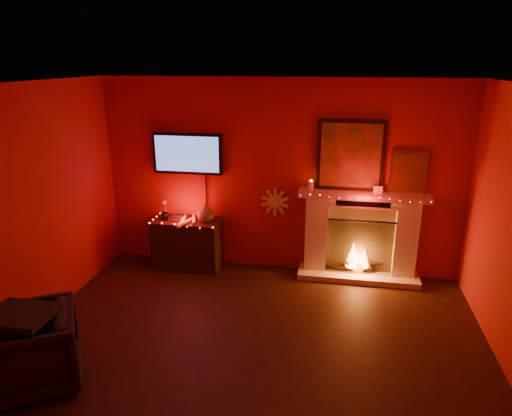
{
  "coord_description": "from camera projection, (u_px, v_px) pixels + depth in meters",
  "views": [
    {
      "loc": [
        0.77,
        -3.6,
        2.92
      ],
      "look_at": [
        -0.18,
        1.7,
        1.15
      ],
      "focal_mm": 32.0,
      "sensor_mm": 36.0,
      "label": 1
    }
  ],
  "objects": [
    {
      "name": "armchair",
      "position": [
        31.0,
        350.0,
        4.19
      ],
      "size": [
        1.1,
        1.09,
        0.74
      ],
      "primitive_type": "imported",
      "rotation": [
        0.0,
        0.0,
        -1.02
      ],
      "color": "black",
      "rests_on": "floor"
    },
    {
      "name": "fireplace",
      "position": [
        360.0,
        228.0,
        6.22
      ],
      "size": [
        1.72,
        0.4,
        2.18
      ],
      "color": "beige",
      "rests_on": "floor"
    },
    {
      "name": "console_table",
      "position": [
        188.0,
        241.0,
        6.61
      ],
      "size": [
        0.96,
        0.61,
        0.99
      ],
      "color": "black",
      "rests_on": "floor"
    },
    {
      "name": "sunburst_clock",
      "position": [
        275.0,
        202.0,
        6.42
      ],
      "size": [
        0.4,
        0.03,
        0.4
      ],
      "color": "gold",
      "rests_on": "room"
    },
    {
      "name": "tv",
      "position": [
        187.0,
        154.0,
        6.41
      ],
      "size": [
        1.0,
        0.07,
        1.24
      ],
      "color": "black",
      "rests_on": "room"
    },
    {
      "name": "room",
      "position": [
        242.0,
        247.0,
        3.99
      ],
      "size": [
        5.0,
        5.0,
        5.0
      ],
      "color": "black",
      "rests_on": "ground"
    }
  ]
}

